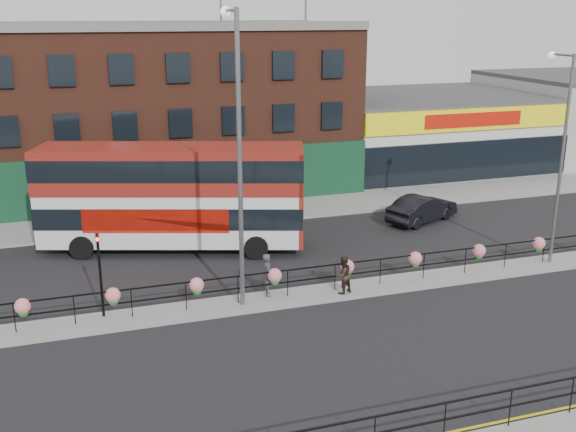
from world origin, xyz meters
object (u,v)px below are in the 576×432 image
object	(u,v)px
pedestrian_b	(343,275)
lamp_column_west	(237,135)
double_decker_bus	(172,187)
lamp_column_east	(560,142)
pedestrian_a	(268,275)
car	(422,209)

from	to	relation	value
pedestrian_b	lamp_column_west	distance (m)	7.02
double_decker_bus	lamp_column_east	distance (m)	17.35
lamp_column_west	lamp_column_east	size ratio (longest dim) A/B	1.20
lamp_column_west	lamp_column_east	bearing A→B (deg)	0.33
pedestrian_a	car	bearing A→B (deg)	-45.07
double_decker_bus	lamp_column_west	world-z (taller)	lamp_column_west
double_decker_bus	lamp_column_west	size ratio (longest dim) A/B	1.15
car	pedestrian_a	bearing A→B (deg)	99.29
car	pedestrian_b	size ratio (longest dim) A/B	3.04
lamp_column_west	pedestrian_a	bearing A→B (deg)	12.02
pedestrian_a	lamp_column_west	size ratio (longest dim) A/B	0.16
double_decker_bus	pedestrian_b	size ratio (longest dim) A/B	8.15
pedestrian_a	lamp_column_east	world-z (taller)	lamp_column_east
pedestrian_b	lamp_column_east	xyz separation A→B (m)	(10.16, 0.55, 4.64)
pedestrian_b	lamp_column_east	size ratio (longest dim) A/B	0.17
double_decker_bus	pedestrian_b	xyz separation A→B (m)	(5.45, -7.70, -2.14)
pedestrian_a	lamp_column_east	xyz separation A→B (m)	(13.06, -0.17, 4.55)
pedestrian_b	double_decker_bus	bearing A→B (deg)	-74.52
double_decker_bus	pedestrian_a	bearing A→B (deg)	-69.90
pedestrian_a	double_decker_bus	bearing A→B (deg)	31.30
double_decker_bus	lamp_column_east	xyz separation A→B (m)	(15.61, -7.15, 2.50)
pedestrian_a	pedestrian_b	world-z (taller)	pedestrian_a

